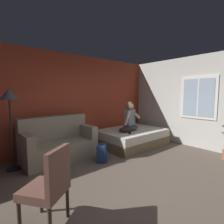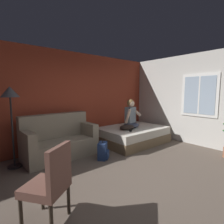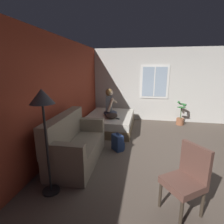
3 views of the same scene
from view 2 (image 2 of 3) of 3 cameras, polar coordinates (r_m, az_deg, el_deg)
name	(u,v)px [view 2 (image 2 of 3)]	position (r m, az deg, el deg)	size (l,w,h in m)	color
ground_plane	(141,184)	(3.30, 9.42, -22.26)	(40.00, 40.00, 0.00)	brown
wall_back_accent	(67,100)	(5.14, -14.43, 3.81)	(10.96, 0.16, 2.70)	#993823
wall_side_with_window	(215,100)	(5.60, 30.61, 3.32)	(0.19, 6.79, 2.70)	silver
bed	(132,135)	(5.56, 6.61, -7.44)	(2.02, 1.49, 0.48)	brown
couch	(59,141)	(4.53, -16.81, -8.96)	(1.72, 0.87, 1.04)	gray
side_chair	(50,182)	(2.35, -19.50, -20.62)	(0.64, 0.64, 0.98)	#382D23
person_seated	(131,116)	(5.38, 6.18, -1.39)	(0.59, 0.52, 0.88)	#383D51
backpack	(103,151)	(4.23, -2.97, -12.62)	(0.35, 0.35, 0.46)	navy
throw_pillow	(127,127)	(5.16, 4.94, -4.97)	(0.48, 0.36, 0.14)	#2D231E
cell_phone	(130,131)	(4.97, 6.05, -6.19)	(0.07, 0.14, 0.01)	black
floor_lamp	(10,100)	(4.11, -30.27, 3.49)	(0.36, 0.36, 1.70)	black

